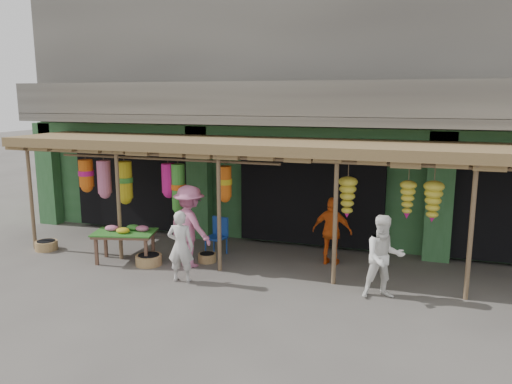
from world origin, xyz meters
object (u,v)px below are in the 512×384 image
(person_front, at_px, (181,246))
(person_shopper, at_px, (190,226))
(flower_table, at_px, (126,233))
(person_vendor, at_px, (332,231))
(person_right, at_px, (384,257))
(blue_chair, at_px, (218,234))

(person_front, distance_m, person_shopper, 0.97)
(flower_table, bearing_deg, person_vendor, 1.52)
(person_front, bearing_deg, person_right, 176.81)
(person_vendor, height_order, person_shopper, person_shopper)
(person_right, height_order, person_shopper, person_shopper)
(person_front, relative_size, person_shopper, 0.81)
(blue_chair, bearing_deg, flower_table, -137.40)
(person_vendor, bearing_deg, person_front, 41.31)
(flower_table, height_order, person_front, person_front)
(person_front, height_order, person_right, person_right)
(person_vendor, xyz_separation_m, person_shopper, (-2.99, -1.11, 0.15))
(flower_table, relative_size, person_front, 1.03)
(person_shopper, bearing_deg, flower_table, 29.49)
(flower_table, distance_m, person_front, 1.94)
(person_shopper, bearing_deg, person_vendor, -136.55)
(blue_chair, bearing_deg, person_shopper, -94.78)
(person_right, bearing_deg, person_shopper, 151.95)
(blue_chair, bearing_deg, person_front, -80.74)
(person_front, distance_m, person_right, 4.02)
(flower_table, distance_m, blue_chair, 2.15)
(flower_table, height_order, person_shopper, person_shopper)
(blue_chair, xyz_separation_m, person_right, (3.99, -1.48, 0.30))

